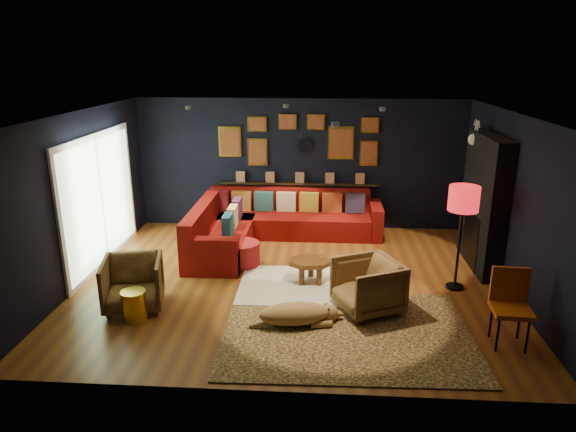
# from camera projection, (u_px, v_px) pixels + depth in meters

# --- Properties ---
(floor) EXTENTS (6.50, 6.50, 0.00)m
(floor) POSITION_uv_depth(u_px,v_px,m) (291.00, 282.00, 8.04)
(floor) COLOR brown
(floor) RESTS_ON ground
(room_walls) EXTENTS (6.50, 6.50, 6.50)m
(room_walls) POSITION_uv_depth(u_px,v_px,m) (292.00, 183.00, 7.56)
(room_walls) COLOR black
(room_walls) RESTS_ON ground
(sectional) EXTENTS (3.41, 2.69, 0.86)m
(sectional) POSITION_uv_depth(u_px,v_px,m) (265.00, 225.00, 9.71)
(sectional) COLOR maroon
(sectional) RESTS_ON ground
(ledge) EXTENTS (3.20, 0.12, 0.04)m
(ledge) POSITION_uv_depth(u_px,v_px,m) (300.00, 184.00, 10.32)
(ledge) COLOR black
(ledge) RESTS_ON room_walls
(gallery_wall) EXTENTS (3.15, 0.04, 1.02)m
(gallery_wall) POSITION_uv_depth(u_px,v_px,m) (299.00, 139.00, 10.09)
(gallery_wall) COLOR gold
(gallery_wall) RESTS_ON room_walls
(sunburst_mirror) EXTENTS (0.47, 0.16, 0.47)m
(sunburst_mirror) POSITION_uv_depth(u_px,v_px,m) (305.00, 145.00, 10.11)
(sunburst_mirror) COLOR silver
(sunburst_mirror) RESTS_ON room_walls
(fireplace) EXTENTS (0.31, 1.60, 2.20)m
(fireplace) POSITION_uv_depth(u_px,v_px,m) (483.00, 207.00, 8.39)
(fireplace) COLOR black
(fireplace) RESTS_ON ground
(deer_head) EXTENTS (0.50, 0.28, 0.45)m
(deer_head) POSITION_uv_depth(u_px,v_px,m) (484.00, 139.00, 8.56)
(deer_head) COLOR white
(deer_head) RESTS_ON fireplace
(sliding_door) EXTENTS (0.06, 2.80, 2.20)m
(sliding_door) POSITION_uv_depth(u_px,v_px,m) (100.00, 200.00, 8.49)
(sliding_door) COLOR white
(sliding_door) RESTS_ON ground
(ceiling_spots) EXTENTS (3.30, 2.50, 0.06)m
(ceiling_spots) POSITION_uv_depth(u_px,v_px,m) (295.00, 111.00, 8.03)
(ceiling_spots) COLOR black
(ceiling_spots) RESTS_ON room_walls
(shag_rug) EXTENTS (1.99, 1.46, 0.03)m
(shag_rug) POSITION_uv_depth(u_px,v_px,m) (304.00, 286.00, 7.88)
(shag_rug) COLOR silver
(shag_rug) RESTS_ON ground
(leopard_rug) EXTENTS (3.20, 2.32, 0.02)m
(leopard_rug) POSITION_uv_depth(u_px,v_px,m) (347.00, 332.00, 6.56)
(leopard_rug) COLOR tan
(leopard_rug) RESTS_ON ground
(coffee_table) EXTENTS (0.79, 0.65, 0.36)m
(coffee_table) POSITION_uv_depth(u_px,v_px,m) (311.00, 264.00, 7.92)
(coffee_table) COLOR brown
(coffee_table) RESTS_ON shag_rug
(pouf) EXTENTS (0.58, 0.58, 0.38)m
(pouf) POSITION_uv_depth(u_px,v_px,m) (242.00, 253.00, 8.60)
(pouf) COLOR maroon
(pouf) RESTS_ON shag_rug
(armchair_left) EXTENTS (0.93, 0.90, 0.81)m
(armchair_left) POSITION_uv_depth(u_px,v_px,m) (133.00, 281.00, 7.11)
(armchair_left) COLOR #B37E42
(armchair_left) RESTS_ON ground
(armchair_right) EXTENTS (1.01, 1.03, 0.82)m
(armchair_right) POSITION_uv_depth(u_px,v_px,m) (368.00, 284.00, 7.02)
(armchair_right) COLOR #B37E42
(armchair_right) RESTS_ON ground
(gold_stool) EXTENTS (0.33, 0.33, 0.41)m
(gold_stool) POSITION_uv_depth(u_px,v_px,m) (134.00, 305.00, 6.85)
(gold_stool) COLOR gold
(gold_stool) RESTS_ON ground
(orange_chair) EXTENTS (0.48, 0.48, 0.95)m
(orange_chair) POSITION_uv_depth(u_px,v_px,m) (510.00, 300.00, 6.21)
(orange_chair) COLOR black
(orange_chair) RESTS_ON ground
(floor_lamp) EXTENTS (0.44, 0.44, 1.60)m
(floor_lamp) POSITION_uv_depth(u_px,v_px,m) (463.00, 203.00, 7.43)
(floor_lamp) COLOR black
(floor_lamp) RESTS_ON ground
(dog) EXTENTS (1.37, 0.86, 0.40)m
(dog) POSITION_uv_depth(u_px,v_px,m) (295.00, 310.00, 6.70)
(dog) COLOR tan
(dog) RESTS_ON leopard_rug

